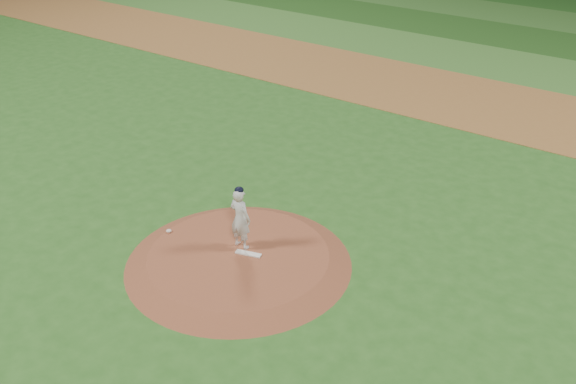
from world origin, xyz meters
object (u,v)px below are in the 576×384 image
at_px(pitchers_mound, 239,259).
at_px(pitching_rubber, 248,254).
at_px(pitcher_on_mound, 240,218).
at_px(rosin_bag, 169,231).

xyz_separation_m(pitchers_mound, pitching_rubber, (0.18, 0.15, 0.14)).
height_order(pitchers_mound, pitcher_on_mound, pitcher_on_mound).
relative_size(pitching_rubber, pitcher_on_mound, 0.39).
height_order(pitching_rubber, rosin_bag, rosin_bag).
height_order(pitching_rubber, pitcher_on_mound, pitcher_on_mound).
bearing_deg(rosin_bag, pitchers_mound, 8.06).
height_order(rosin_bag, pitcher_on_mound, pitcher_on_mound).
distance_m(pitchers_mound, pitching_rubber, 0.28).
relative_size(pitchers_mound, pitching_rubber, 8.51).
distance_m(pitching_rubber, rosin_bag, 2.32).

